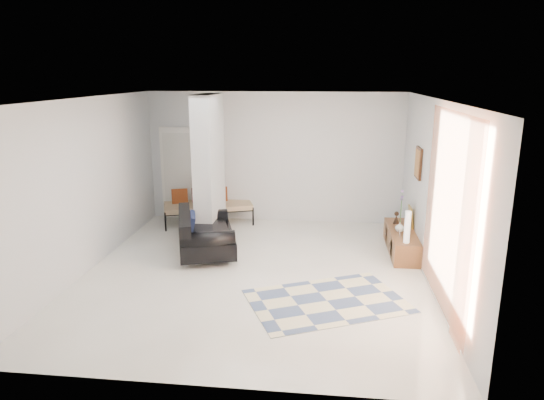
# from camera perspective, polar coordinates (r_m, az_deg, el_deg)

# --- Properties ---
(floor) EXTENTS (6.00, 6.00, 0.00)m
(floor) POSITION_cam_1_polar(r_m,az_deg,el_deg) (8.03, -2.07, -8.56)
(floor) COLOR beige
(floor) RESTS_ON ground
(ceiling) EXTENTS (6.00, 6.00, 0.00)m
(ceiling) POSITION_cam_1_polar(r_m,az_deg,el_deg) (7.39, -2.27, 11.82)
(ceiling) COLOR white
(ceiling) RESTS_ON wall_back
(wall_back) EXTENTS (6.00, 0.00, 6.00)m
(wall_back) POSITION_cam_1_polar(r_m,az_deg,el_deg) (10.50, 0.28, 4.99)
(wall_back) COLOR silver
(wall_back) RESTS_ON ground
(wall_front) EXTENTS (6.00, 0.00, 6.00)m
(wall_front) POSITION_cam_1_polar(r_m,az_deg,el_deg) (4.78, -7.58, -7.16)
(wall_front) COLOR silver
(wall_front) RESTS_ON ground
(wall_left) EXTENTS (0.00, 6.00, 6.00)m
(wall_left) POSITION_cam_1_polar(r_m,az_deg,el_deg) (8.44, -20.96, 1.61)
(wall_left) COLOR silver
(wall_left) RESTS_ON ground
(wall_right) EXTENTS (0.00, 6.00, 6.00)m
(wall_right) POSITION_cam_1_polar(r_m,az_deg,el_deg) (7.68, 18.57, 0.60)
(wall_right) COLOR silver
(wall_right) RESTS_ON ground
(partition_column) EXTENTS (0.35, 1.20, 2.80)m
(partition_column) POSITION_cam_1_polar(r_m,az_deg,el_deg) (9.34, -7.40, 3.64)
(partition_column) COLOR #AEB3B5
(partition_column) RESTS_ON floor
(hallway_door) EXTENTS (0.85, 0.06, 2.04)m
(hallway_door) POSITION_cam_1_polar(r_m,az_deg,el_deg) (10.96, -10.74, 3.12)
(hallway_door) COLOR white
(hallway_door) RESTS_ON floor
(curtain) EXTENTS (0.00, 2.55, 2.55)m
(curtain) POSITION_cam_1_polar(r_m,az_deg,el_deg) (6.57, 19.92, -1.38)
(curtain) COLOR #FF7C43
(curtain) RESTS_ON wall_right
(wall_art) EXTENTS (0.04, 0.45, 0.55)m
(wall_art) POSITION_cam_1_polar(r_m,az_deg,el_deg) (8.86, 16.85, 4.18)
(wall_art) COLOR #391F0F
(wall_art) RESTS_ON wall_right
(media_console) EXTENTS (0.45, 1.66, 0.80)m
(media_console) POSITION_cam_1_polar(r_m,az_deg,el_deg) (9.19, 14.95, -4.65)
(media_console) COLOR brown
(media_console) RESTS_ON floor
(loveseat) EXTENTS (1.36, 1.80, 0.76)m
(loveseat) POSITION_cam_1_polar(r_m,az_deg,el_deg) (8.84, -8.16, -4.04)
(loveseat) COLOR silver
(loveseat) RESTS_ON floor
(daybed) EXTENTS (2.02, 1.35, 0.77)m
(daybed) POSITION_cam_1_polar(r_m,az_deg,el_deg) (10.60, -7.67, -0.53)
(daybed) COLOR black
(daybed) RESTS_ON floor
(area_rug) EXTENTS (2.56, 2.20, 0.01)m
(area_rug) POSITION_cam_1_polar(r_m,az_deg,el_deg) (7.13, 6.49, -11.73)
(area_rug) COLOR beige
(area_rug) RESTS_ON floor
(cylinder_lamp) EXTENTS (0.10, 0.10, 0.55)m
(cylinder_lamp) POSITION_cam_1_polar(r_m,az_deg,el_deg) (8.44, 15.63, -3.08)
(cylinder_lamp) COLOR beige
(cylinder_lamp) RESTS_ON media_console
(bronze_figurine) EXTENTS (0.12, 0.12, 0.23)m
(bronze_figurine) POSITION_cam_1_polar(r_m,az_deg,el_deg) (9.48, 14.42, -2.02)
(bronze_figurine) COLOR black
(bronze_figurine) RESTS_ON media_console
(vase) EXTENTS (0.17, 0.17, 0.18)m
(vase) POSITION_cam_1_polar(r_m,az_deg,el_deg) (9.03, 14.81, -3.07)
(vase) COLOR white
(vase) RESTS_ON media_console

